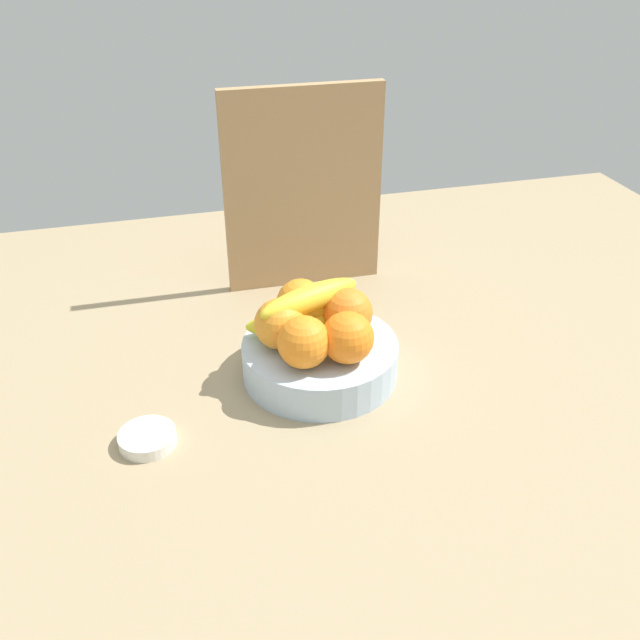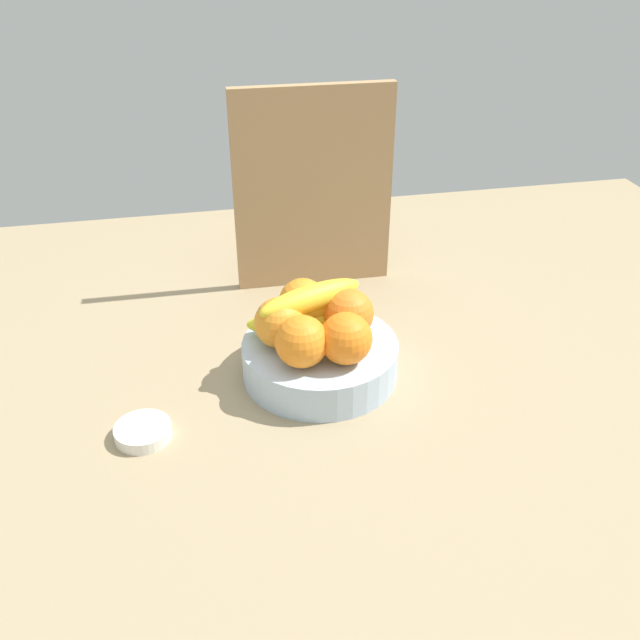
% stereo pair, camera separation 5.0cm
% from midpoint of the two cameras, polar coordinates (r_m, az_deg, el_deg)
% --- Properties ---
extents(ground_plane, '(1.80, 1.40, 0.03)m').
position_cam_midpoint_polar(ground_plane, '(1.06, 0.76, -5.69)').
color(ground_plane, tan).
extents(fruit_bowl, '(0.23, 0.23, 0.06)m').
position_cam_midpoint_polar(fruit_bowl, '(1.05, -1.36, -3.17)').
color(fruit_bowl, silver).
rests_on(fruit_bowl, ground_plane).
extents(orange_front_left, '(0.08, 0.08, 0.08)m').
position_cam_midpoint_polar(orange_front_left, '(0.98, 0.80, -1.47)').
color(orange_front_left, orange).
rests_on(orange_front_left, fruit_bowl).
extents(orange_front_right, '(0.08, 0.08, 0.08)m').
position_cam_midpoint_polar(orange_front_right, '(1.04, 0.88, 0.58)').
color(orange_front_right, orange).
rests_on(orange_front_right, fruit_bowl).
extents(orange_center, '(0.08, 0.08, 0.08)m').
position_cam_midpoint_polar(orange_center, '(1.06, -2.92, 1.35)').
color(orange_center, orange).
rests_on(orange_center, fruit_bowl).
extents(orange_back_left, '(0.08, 0.08, 0.08)m').
position_cam_midpoint_polar(orange_back_left, '(1.02, -4.69, -0.35)').
color(orange_back_left, orange).
rests_on(orange_back_left, fruit_bowl).
extents(orange_back_right, '(0.08, 0.08, 0.08)m').
position_cam_midpoint_polar(orange_back_right, '(0.97, -2.80, -1.83)').
color(orange_back_right, orange).
rests_on(orange_back_right, fruit_bowl).
extents(banana_bunch, '(0.19, 0.10, 0.08)m').
position_cam_midpoint_polar(banana_bunch, '(1.04, -2.36, 0.80)').
color(banana_bunch, yellow).
rests_on(banana_bunch, fruit_bowl).
extents(cutting_board, '(0.28, 0.02, 0.36)m').
position_cam_midpoint_polar(cutting_board, '(1.25, -2.53, 10.48)').
color(cutting_board, tan).
rests_on(cutting_board, ground_plane).
extents(jar_lid, '(0.08, 0.08, 0.02)m').
position_cam_midpoint_polar(jar_lid, '(0.98, -15.28, -9.27)').
color(jar_lid, white).
rests_on(jar_lid, ground_plane).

